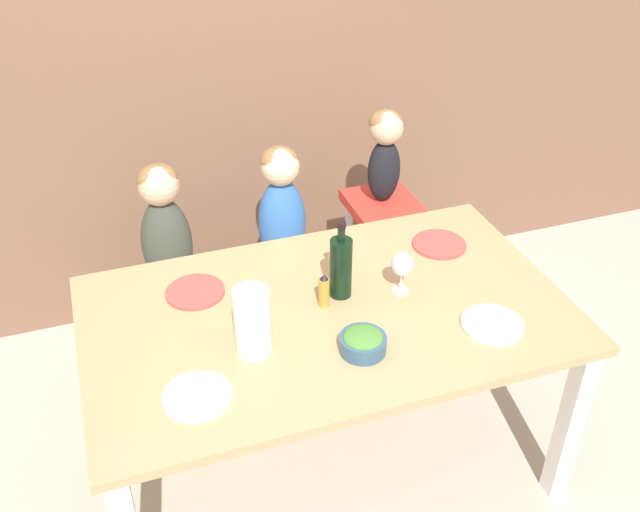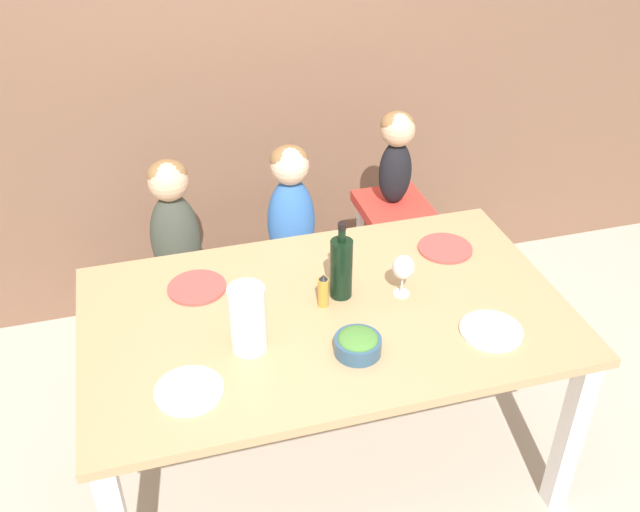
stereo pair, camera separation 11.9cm
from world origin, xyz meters
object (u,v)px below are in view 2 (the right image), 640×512
Objects in this scene: wine_bottle at (341,267)px; dinner_plate_back_right at (445,248)px; chair_far_center at (293,275)px; paper_towel_roll at (248,319)px; dinner_plate_front_right at (491,331)px; chair_right_highchair at (391,232)px; chair_far_left at (183,293)px; salad_bowl_large at (358,343)px; wine_glass_near at (403,268)px; dinner_plate_front_left at (189,391)px; dinner_plate_back_left at (197,287)px; person_child_center at (291,203)px; person_baby_right at (396,150)px; person_child_left at (173,220)px.

wine_bottle is 0.52m from dinner_plate_back_right.
chair_far_center is 1.89× the size of paper_towel_roll.
paper_towel_roll is at bearing 169.57° from dinner_plate_front_right.
chair_right_highchair is at bearing 87.65° from dinner_plate_front_right.
paper_towel_roll reaches higher than chair_far_left.
wine_bottle is 0.41m from paper_towel_roll.
chair_far_left is at bearing -180.00° from chair_right_highchair.
salad_bowl_large is (-0.02, -1.00, 0.42)m from chair_far_center.
wine_glass_near is (0.22, -0.74, 0.50)m from chair_far_center.
dinner_plate_back_right is (0.48, 0.17, -0.11)m from wine_bottle.
dinner_plate_front_left is at bearing -149.70° from wine_bottle.
dinner_plate_front_right is (0.46, -0.03, -0.03)m from salad_bowl_large.
paper_towel_roll reaches higher than dinner_plate_front_right.
wine_bottle is 1.42× the size of dinner_plate_back_left.
dinner_plate_back_right is at bearing 83.46° from dinner_plate_front_right.
paper_towel_roll is 1.45× the size of wine_glass_near.
paper_towel_roll is (-0.37, -0.19, -0.00)m from wine_bottle.
person_child_center is (0.00, 0.00, 0.38)m from chair_far_center.
person_baby_right is at bearing 28.43° from dinner_plate_back_left.
chair_right_highchair is 4.49× the size of salad_bowl_large.
dinner_plate_front_left and dinner_plate_back_right have the same top height.
chair_far_left is 1.19m from salad_bowl_large.
person_child_center is 0.52m from person_baby_right.
person_child_left is 1.03m from dinner_plate_front_left.
chair_far_center is at bearing -180.00° from chair_right_highchair.
wine_glass_near is at bearing -140.37° from dinner_plate_back_right.
wine_bottle is 1.96× the size of salad_bowl_large.
person_baby_right is 2.03× the size of dinner_plate_front_right.
wine_bottle is at bearing 82.91° from salad_bowl_large.
dinner_plate_back_left is at bearing -151.65° from chair_right_highchair.
dinner_plate_back_right is at bearing -88.28° from chair_right_highchair.
paper_towel_roll is (-0.83, -0.88, 0.35)m from chair_right_highchair.
dinner_plate_back_right is (1.00, -0.52, 0.01)m from person_child_left.
person_baby_right is at bearing 46.62° from paper_towel_roll.
paper_towel_roll is at bearing -166.93° from wine_glass_near.
person_baby_right is 0.55m from dinner_plate_back_right.
person_child_left is at bearing 179.93° from chair_right_highchair.
salad_bowl_large is (-0.50, -1.00, -0.15)m from person_baby_right.
dinner_plate_back_right reaches higher than chair_far_center.
person_child_center reaches higher than dinner_plate_front_left.
chair_right_highchair is 3.24× the size of dinner_plate_front_right.
dinner_plate_back_left is (-0.49, 0.17, -0.11)m from wine_bottle.
wine_glass_near is at bearing -45.57° from person_child_left.
salad_bowl_large is at bearing -46.89° from dinner_plate_back_left.
wine_glass_near is at bearing 45.54° from salad_bowl_large.
dinner_plate_back_right is at bearing -46.58° from person_child_center.
dinner_plate_back_right is (0.97, -0.01, 0.00)m from dinner_plate_back_left.
dinner_plate_front_left is at bearing -93.43° from chair_far_left.
wine_bottle is (0.01, -0.69, 0.51)m from chair_far_center.
person_baby_right is at bearing 0.10° from chair_far_left.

